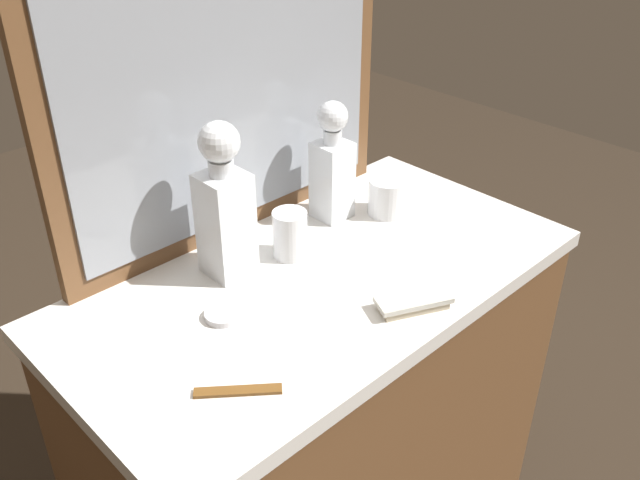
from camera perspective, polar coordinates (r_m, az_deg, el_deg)
dresser at (r=1.63m, az=0.00°, el=-15.14°), size 1.04×0.55×0.84m
dresser_mirror at (r=1.39m, az=-7.60°, el=13.21°), size 0.81×0.03×0.68m
crystal_decanter_rear at (r=1.51m, az=1.01°, el=5.62°), size 0.07×0.07×0.27m
crystal_decanter_far_left at (r=1.32m, az=-7.83°, el=2.11°), size 0.09×0.09×0.31m
crystal_tumbler_far_right at (r=1.40m, az=-2.49°, el=0.33°), size 0.07×0.07×0.10m
crystal_tumbler_rear at (r=1.56m, az=5.56°, el=3.45°), size 0.09×0.09×0.08m
silver_brush_far_left at (r=1.28m, az=7.69°, el=-5.13°), size 0.15×0.11×0.02m
porcelain_dish at (r=1.26m, az=-7.98°, el=-6.11°), size 0.07×0.07×0.01m
tortoiseshell_comb at (r=1.11m, az=-6.78°, el=-12.25°), size 0.12×0.10×0.01m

